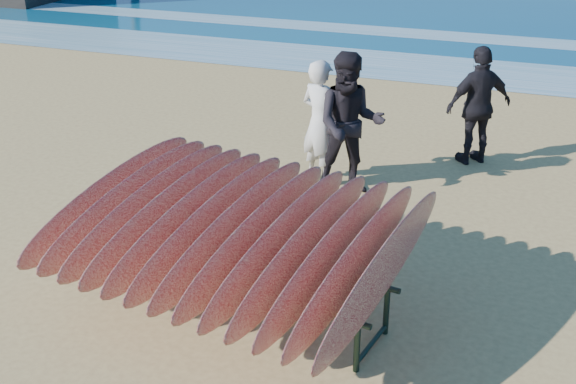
% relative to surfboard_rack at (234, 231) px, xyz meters
% --- Properties ---
extents(ground, '(120.00, 120.00, 0.00)m').
position_rel_surfboard_rack_xyz_m(ground, '(0.25, 0.04, -0.86)').
color(ground, tan).
rests_on(ground, ground).
extents(foam_near, '(160.00, 160.00, 0.00)m').
position_rel_surfboard_rack_xyz_m(foam_near, '(0.25, 10.04, -0.85)').
color(foam_near, white).
rests_on(foam_near, ground).
extents(foam_far, '(160.00, 160.00, 0.00)m').
position_rel_surfboard_rack_xyz_m(foam_far, '(0.25, 13.54, -0.85)').
color(foam_far, white).
rests_on(foam_far, ground).
extents(surfboard_rack, '(3.58, 3.20, 1.34)m').
position_rel_surfboard_rack_xyz_m(surfboard_rack, '(0.00, 0.00, 0.00)').
color(surfboard_rack, '#1B2B22').
rests_on(surfboard_rack, ground).
extents(person_white, '(0.75, 0.65, 1.74)m').
position_rel_surfboard_rack_xyz_m(person_white, '(-0.20, 3.31, 0.01)').
color(person_white, silver).
rests_on(person_white, ground).
extents(person_dark_a, '(1.11, 0.97, 1.92)m').
position_rel_surfboard_rack_xyz_m(person_dark_a, '(0.26, 3.13, 0.10)').
color(person_dark_a, black).
rests_on(person_dark_a, ground).
extents(person_dark_b, '(1.07, 0.97, 1.75)m').
position_rel_surfboard_rack_xyz_m(person_dark_b, '(1.73, 4.81, 0.02)').
color(person_dark_b, black).
rests_on(person_dark_b, ground).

